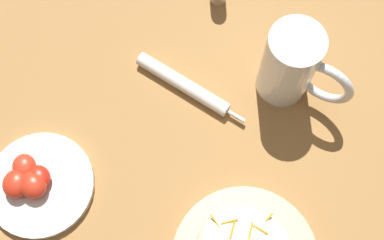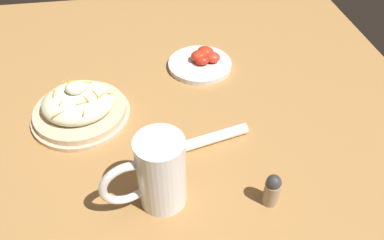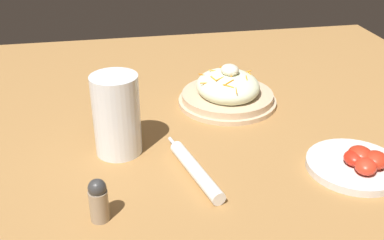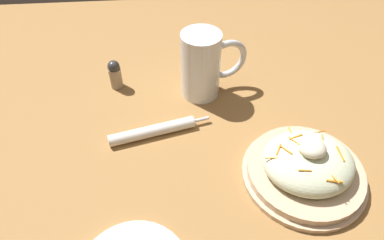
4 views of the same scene
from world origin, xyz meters
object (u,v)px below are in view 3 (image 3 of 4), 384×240
object	(u,v)px
salad_plate	(228,91)
beer_mug	(116,118)
tomato_plate	(358,163)
napkin_roll	(196,170)
salt_shaker	(98,200)

from	to	relation	value
salad_plate	beer_mug	xyz separation A→B (m)	(-0.17, 0.27, 0.04)
tomato_plate	napkin_roll	bearing A→B (deg)	83.01
napkin_roll	tomato_plate	size ratio (longest dim) A/B	1.23
salad_plate	napkin_roll	xyz separation A→B (m)	(-0.29, 0.13, -0.02)
salad_plate	beer_mug	world-z (taller)	beer_mug
salad_plate	napkin_roll	size ratio (longest dim) A/B	1.07
napkin_roll	salt_shaker	distance (m)	0.20
tomato_plate	salt_shaker	distance (m)	0.48
beer_mug	napkin_roll	xyz separation A→B (m)	(-0.12, -0.13, -0.06)
salad_plate	salt_shaker	bearing A→B (deg)	140.85
salad_plate	beer_mug	size ratio (longest dim) A/B	1.46
tomato_plate	salt_shaker	world-z (taller)	salt_shaker
tomato_plate	salad_plate	bearing A→B (deg)	26.99
salad_plate	tomato_plate	bearing A→B (deg)	-153.01
tomato_plate	salt_shaker	bearing A→B (deg)	96.41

